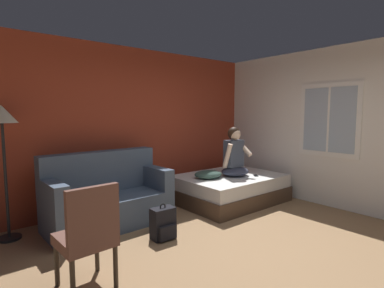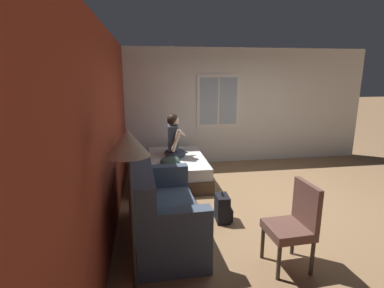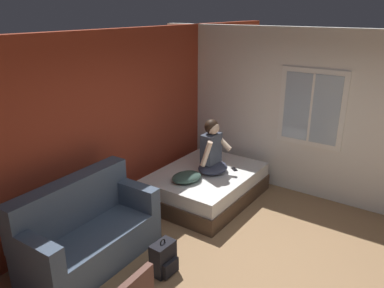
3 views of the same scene
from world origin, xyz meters
name	(u,v)px [view 1 (image 1 of 3)]	position (x,y,z in m)	size (l,w,h in m)	color
ground_plane	(249,258)	(0.00, 0.00, 0.00)	(40.00, 40.00, 0.00)	#93704C
wall_back_accent	(133,127)	(0.00, 2.65, 1.35)	(9.99, 0.16, 2.70)	#993823
wall_side_with_window	(355,129)	(2.57, 0.01, 1.35)	(0.19, 6.54, 2.70)	silver
bed	(229,188)	(1.40, 1.64, 0.24)	(1.86, 1.41, 0.48)	#4C3828
couch	(107,198)	(-0.79, 1.95, 0.39)	(1.73, 0.87, 1.04)	#47566B
side_chair	(88,233)	(-1.59, 0.53, 0.53)	(0.48, 0.48, 0.98)	#382D23
person_seated	(234,156)	(1.43, 1.56, 0.84)	(0.54, 0.46, 0.88)	#383D51
backpack	(163,224)	(-0.45, 1.03, 0.19)	(0.31, 0.24, 0.46)	black
throw_pillow	(208,174)	(0.91, 1.69, 0.55)	(0.48, 0.36, 0.14)	#385147
cell_phone	(256,175)	(1.73, 1.31, 0.48)	(0.07, 0.14, 0.01)	black
floor_lamp	(2,127)	(-1.98, 2.26, 1.43)	(0.36, 0.36, 1.70)	black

